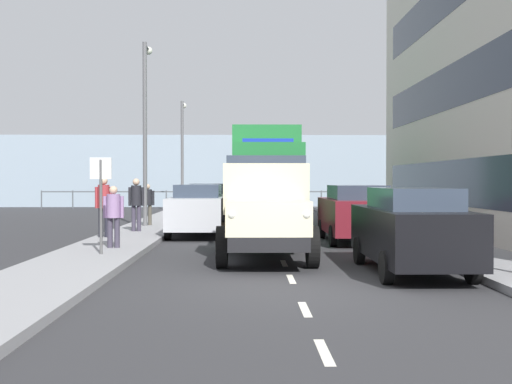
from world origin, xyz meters
name	(u,v)px	position (x,y,z in m)	size (l,w,h in m)	color
ground_plane	(271,234)	(0.00, -11.36, 0.00)	(80.00, 80.00, 0.00)	#2D2D30
sidewalk_left	(398,231)	(-4.48, -11.36, 0.07)	(2.14, 39.72, 0.15)	gray
sidewalk_right	(142,232)	(4.48, -11.36, 0.07)	(2.14, 39.72, 0.15)	gray
road_centreline_markings	(271,234)	(0.00, -11.05, 0.00)	(0.12, 36.48, 0.01)	silver
sea_horizon	(258,171)	(0.00, -34.22, 2.50)	(80.00, 0.80, 5.00)	#8C9EAD
seawall_railing	(259,195)	(0.00, -30.62, 0.92)	(28.08, 0.08, 1.20)	#4C5156
truck_vintage_cream	(266,210)	(0.40, -3.83, 1.18)	(2.17, 5.64, 2.43)	black
lorry_cargo_green	(265,175)	(0.11, -13.94, 2.08)	(2.58, 8.20, 3.87)	#1E7033
car_black_kerbside_near	(411,229)	(-2.46, -1.73, 0.90)	(1.75, 4.55, 1.72)	black
car_maroon_kerbside_1	(356,212)	(-2.46, -8.24, 0.90)	(1.92, 4.31, 1.72)	maroon
car_silver_oppositeside_0	(198,209)	(2.46, -10.51, 0.90)	(1.86, 4.58, 1.72)	#B7BABF
car_white_oppositeside_1	(209,203)	(2.46, -16.49, 0.90)	(1.89, 4.39, 1.72)	white
pedestrian_near_railing	(113,212)	(4.24, -5.31, 1.07)	(0.53, 0.34, 1.57)	#383342
pedestrian_couple_b	(104,201)	(5.15, -8.39, 1.23)	(0.53, 0.34, 1.82)	black
pedestrian_strolling	(136,200)	(4.56, -10.65, 1.20)	(0.53, 0.34, 1.78)	#383342
pedestrian_couple_a	(147,201)	(4.64, -13.66, 1.07)	(0.53, 0.34, 1.58)	#4C473D
lamp_post_promenade	(146,118)	(4.67, -13.49, 4.24)	(0.32, 1.14, 6.93)	#59595B
lamp_post_far	(183,145)	(4.41, -25.12, 3.82)	(0.32, 1.14, 6.11)	#59595B
street_sign	(101,188)	(4.24, -3.90, 1.68)	(0.50, 0.07, 2.25)	#4C4C4C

